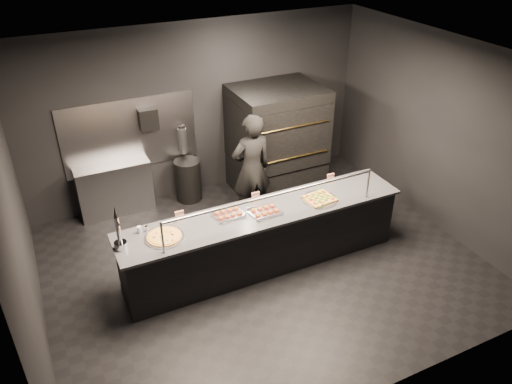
# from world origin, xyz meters

# --- Properties ---
(room) EXTENTS (6.04, 6.00, 3.00)m
(room) POSITION_xyz_m (-0.02, 0.05, 1.50)
(room) COLOR black
(room) RESTS_ON ground
(service_counter) EXTENTS (4.10, 0.78, 1.37)m
(service_counter) POSITION_xyz_m (0.00, -0.00, 0.46)
(service_counter) COLOR black
(service_counter) RESTS_ON ground
(pizza_oven) EXTENTS (1.50, 1.23, 1.91)m
(pizza_oven) POSITION_xyz_m (1.20, 1.90, 0.97)
(pizza_oven) COLOR black
(pizza_oven) RESTS_ON ground
(prep_shelf) EXTENTS (1.20, 0.35, 0.90)m
(prep_shelf) POSITION_xyz_m (-1.60, 2.32, 0.45)
(prep_shelf) COLOR #99999E
(prep_shelf) RESTS_ON ground
(towel_dispenser) EXTENTS (0.30, 0.20, 0.35)m
(towel_dispenser) POSITION_xyz_m (-0.90, 2.39, 1.55)
(towel_dispenser) COLOR black
(towel_dispenser) RESTS_ON room
(fire_extinguisher) EXTENTS (0.14, 0.14, 0.51)m
(fire_extinguisher) POSITION_xyz_m (-0.35, 2.40, 1.06)
(fire_extinguisher) COLOR #B2B2B7
(fire_extinguisher) RESTS_ON room
(beer_tap) EXTENTS (0.16, 0.23, 0.61)m
(beer_tap) POSITION_xyz_m (-1.95, 0.01, 1.09)
(beer_tap) COLOR silver
(beer_tap) RESTS_ON service_counter
(round_pizza) EXTENTS (0.51, 0.51, 0.03)m
(round_pizza) POSITION_xyz_m (-1.41, -0.01, 0.94)
(round_pizza) COLOR silver
(round_pizza) RESTS_ON service_counter
(slider_tray_a) EXTENTS (0.47, 0.40, 0.06)m
(slider_tray_a) POSITION_xyz_m (-0.48, 0.11, 0.94)
(slider_tray_a) COLOR silver
(slider_tray_a) RESTS_ON service_counter
(slider_tray_b) EXTENTS (0.46, 0.37, 0.07)m
(slider_tray_b) POSITION_xyz_m (-0.00, -0.04, 0.94)
(slider_tray_b) COLOR silver
(slider_tray_b) RESTS_ON service_counter
(square_pizza) EXTENTS (0.51, 0.51, 0.05)m
(square_pizza) POSITION_xyz_m (0.85, -0.08, 0.94)
(square_pizza) COLOR silver
(square_pizza) RESTS_ON service_counter
(condiment_jar) EXTENTS (0.14, 0.06, 0.09)m
(condiment_jar) POSITION_xyz_m (-1.64, 0.23, 0.96)
(condiment_jar) COLOR silver
(condiment_jar) RESTS_ON service_counter
(tent_cards) EXTENTS (2.49, 0.04, 0.15)m
(tent_cards) POSITION_xyz_m (0.06, 0.28, 1.00)
(tent_cards) COLOR white
(tent_cards) RESTS_ON service_counter
(trash_bin) EXTENTS (0.45, 0.45, 0.75)m
(trash_bin) POSITION_xyz_m (-0.36, 2.22, 0.37)
(trash_bin) COLOR black
(trash_bin) RESTS_ON ground
(worker) EXTENTS (0.68, 0.45, 1.84)m
(worker) POSITION_xyz_m (0.38, 1.19, 0.92)
(worker) COLOR black
(worker) RESTS_ON ground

